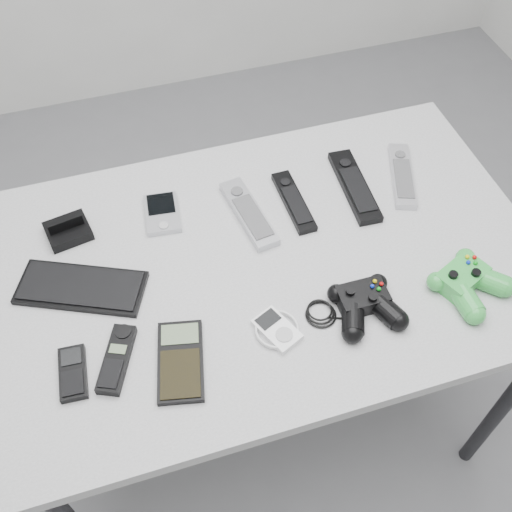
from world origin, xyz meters
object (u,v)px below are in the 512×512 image
object	(u,v)px
mobile_phone	(73,373)
mp3_player	(277,329)
cordless_handset	(117,359)
calculator	(180,361)
remote_black_a	(294,201)
desk	(270,276)
controller_green	(468,281)
remote_silver_b	(402,175)
remote_black_b	(354,186)
controller_black	(365,303)
pda_keyboard	(81,287)
pda	(162,213)
remote_silver_a	(249,213)

from	to	relation	value
mobile_phone	mp3_player	size ratio (longest dim) A/B	1.17
cordless_handset	calculator	size ratio (longest dim) A/B	0.84
remote_black_a	mobile_phone	size ratio (longest dim) A/B	1.73
desk	controller_green	world-z (taller)	controller_green
controller_green	desk	bearing A→B (deg)	128.35
remote_black_a	controller_green	xyz separation A→B (m)	(0.26, -0.32, 0.01)
remote_silver_b	controller_green	bearing A→B (deg)	-72.65
remote_silver_b	mp3_player	size ratio (longest dim) A/B	2.22
remote_black_b	controller_black	bearing A→B (deg)	-106.28
remote_black_a	remote_silver_b	size ratio (longest dim) A/B	0.91
calculator	pda_keyboard	bearing A→B (deg)	137.07
mobile_phone	mp3_player	bearing A→B (deg)	0.37
remote_black_a	remote_black_b	xyz separation A→B (m)	(0.15, 0.00, 0.00)
pda_keyboard	remote_black_a	bearing A→B (deg)	35.46
cordless_handset	pda	bearing A→B (deg)	88.85
calculator	controller_black	size ratio (longest dim) A/B	0.72
cordless_handset	controller_green	distance (m)	0.71
calculator	controller_black	distance (m)	0.38
remote_black_b	controller_black	xyz separation A→B (m)	(-0.11, -0.31, 0.01)
pda_keyboard	pda	distance (m)	0.25
remote_black_a	desk	bearing A→B (deg)	-128.09
mobile_phone	controller_green	xyz separation A→B (m)	(0.79, -0.04, 0.02)
remote_silver_a	controller_black	xyz separation A→B (m)	(0.15, -0.31, 0.01)
calculator	cordless_handset	bearing A→B (deg)	173.51
controller_black	controller_green	distance (m)	0.22
controller_black	controller_green	size ratio (longest dim) A/B	1.53
mobile_phone	mp3_player	xyz separation A→B (m)	(0.39, -0.02, -0.00)
desk	mp3_player	xyz separation A→B (m)	(-0.04, -0.18, 0.08)
remote_black_a	controller_black	distance (m)	0.31
pda_keyboard	mp3_player	bearing A→B (deg)	-6.83
mobile_phone	controller_green	size ratio (longest dim) A/B	0.71
desk	mobile_phone	distance (m)	0.46
cordless_handset	calculator	world-z (taller)	cordless_handset
pda_keyboard	calculator	xyz separation A→B (m)	(0.16, -0.22, 0.00)
desk	calculator	world-z (taller)	calculator
desk	remote_black_a	bearing A→B (deg)	53.09
remote_black_b	calculator	xyz separation A→B (m)	(-0.49, -0.32, -0.00)
controller_black	remote_black_a	bearing A→B (deg)	97.76
pda_keyboard	remote_black_b	world-z (taller)	remote_black_b
pda	cordless_handset	distance (m)	0.37
controller_black	controller_green	xyz separation A→B (m)	(0.22, -0.01, 0.00)
pda	mp3_player	xyz separation A→B (m)	(0.15, -0.36, -0.00)
pda_keyboard	controller_black	xyz separation A→B (m)	(0.53, -0.21, 0.02)
calculator	controller_black	world-z (taller)	controller_black
pda_keyboard	mobile_phone	distance (m)	0.19
mp3_player	controller_green	bearing A→B (deg)	-26.26
remote_silver_b	calculator	distance (m)	0.69
mobile_phone	controller_black	xyz separation A→B (m)	(0.57, -0.02, 0.01)
remote_black_a	remote_silver_a	bearing A→B (deg)	-178.32
remote_silver_a	remote_black_a	size ratio (longest dim) A/B	1.13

